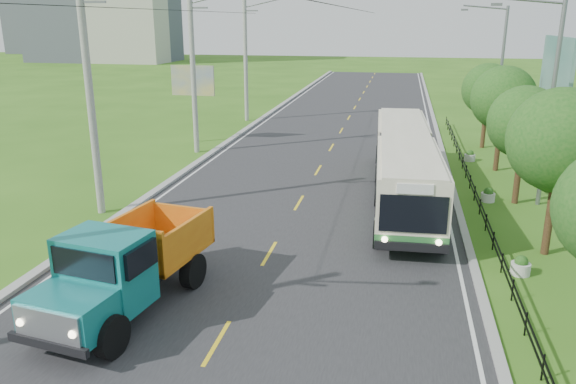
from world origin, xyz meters
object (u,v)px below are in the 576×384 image
(tree_fifth, at_px, (504,102))
(streetlight_mid, at_px, (548,97))
(billboard_right, at_px, (556,75))
(planter_mid, at_px, (488,196))
(pole_far, at_px, (246,58))
(planter_near, at_px, (521,266))
(tree_third, at_px, (561,145))
(dump_truck, at_px, (125,262))
(tree_fourth, at_px, (525,126))
(planter_far, at_px, (470,156))
(pole_near, at_px, (91,96))
(billboard_left, at_px, (193,86))
(streetlight_far, at_px, (499,70))
(pole_mid, at_px, (194,71))
(tree_back, at_px, (488,92))
(bus, at_px, (404,161))

(tree_fifth, bearing_deg, streetlight_mid, -82.71)
(billboard_right, bearing_deg, tree_fifth, 176.70)
(planter_mid, bearing_deg, pole_far, 131.59)
(planter_near, distance_m, billboard_right, 15.34)
(tree_third, bearing_deg, pole_far, 126.09)
(dump_truck, bearing_deg, planter_near, 31.06)
(tree_fourth, xyz_separation_m, tree_fifth, (0.00, 6.00, 0.27))
(planter_near, xyz_separation_m, planter_mid, (0.00, 8.00, 0.00))
(planter_far, bearing_deg, pole_near, -142.37)
(streetlight_mid, xyz_separation_m, planter_mid, (-2.04, -0.00, -4.62))
(billboard_right, bearing_deg, planter_far, 151.61)
(planter_near, relative_size, billboard_right, 0.09)
(billboard_left, height_order, dump_truck, billboard_left)
(tree_fourth, height_order, tree_fifth, tree_fifth)
(pole_near, bearing_deg, streetlight_far, 45.14)
(dump_truck, bearing_deg, tree_third, 36.97)
(pole_mid, bearing_deg, planter_mid, -22.54)
(dump_truck, bearing_deg, planter_mid, 56.41)
(pole_mid, xyz_separation_m, planter_near, (16.86, -15.00, -4.81))
(tree_back, height_order, planter_mid, tree_back)
(tree_third, xyz_separation_m, dump_truck, (-12.95, -6.90, -2.49))
(tree_fourth, bearing_deg, planter_mid, -173.61)
(streetlight_mid, distance_m, billboard_right, 6.24)
(billboard_right, bearing_deg, dump_truck, -129.38)
(tree_back, distance_m, planter_mid, 12.66)
(pole_near, height_order, streetlight_far, pole_near)
(planter_far, height_order, billboard_left, billboard_left)
(planter_near, xyz_separation_m, planter_far, (0.00, 16.00, 0.00))
(streetlight_far, bearing_deg, planter_mid, -98.30)
(pole_mid, distance_m, tree_back, 18.89)
(planter_mid, bearing_deg, streetlight_far, 81.70)
(billboard_right, bearing_deg, billboard_left, 169.60)
(pole_mid, xyz_separation_m, bus, (12.93, -7.23, -3.28))
(streetlight_mid, relative_size, dump_truck, 1.38)
(tree_fifth, xyz_separation_m, planter_mid, (-1.26, -6.14, -3.57))
(pole_near, bearing_deg, tree_fourth, 15.84)
(planter_far, bearing_deg, tree_fifth, -55.95)
(planter_far, xyz_separation_m, dump_truck, (-11.70, -20.76, 1.22))
(pole_far, xyz_separation_m, tree_fourth, (18.12, -18.86, -1.51))
(pole_mid, relative_size, planter_near, 14.93)
(tree_third, height_order, streetlight_mid, streetlight_mid)
(billboard_right, bearing_deg, streetlight_mid, -105.44)
(tree_fifth, xyz_separation_m, billboard_right, (2.44, -0.14, 1.49))
(planter_far, height_order, dump_truck, dump_truck)
(bus, xyz_separation_m, dump_truck, (-7.77, -12.53, -0.31))
(tree_back, height_order, planter_far, tree_back)
(planter_mid, bearing_deg, planter_far, 90.00)
(pole_far, relative_size, bus, 0.64)
(tree_fourth, distance_m, bus, 5.49)
(dump_truck, bearing_deg, tree_back, 71.44)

